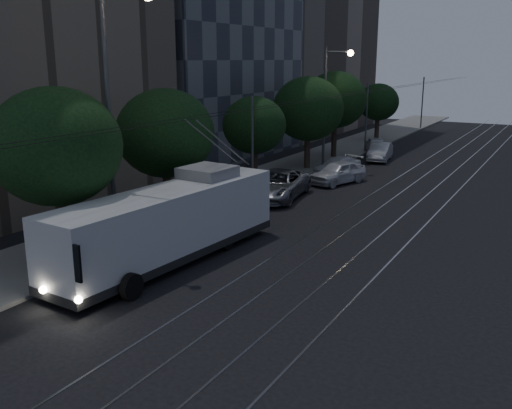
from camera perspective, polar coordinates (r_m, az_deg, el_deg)
The scene contains 18 objects.
ground at distance 22.42m, azimuth -1.24°, elevation -6.58°, with size 120.00×120.00×0.00m, color black.
sidewalk at distance 42.88m, azimuth 3.71°, elevation 3.66°, with size 5.00×90.00×0.15m, color gray.
tram_rails at distance 39.70m, azimuth 16.83°, elevation 2.11°, with size 4.52×90.00×0.02m.
overhead_wires at distance 41.36m, azimuth 6.97°, elevation 7.95°, with size 2.23×90.00×6.00m.
trolleybus at distance 23.16m, azimuth -8.47°, elevation -1.87°, with size 3.28×11.73×5.63m.
pickup_silver at distance 33.62m, azimuth 2.14°, elevation 2.00°, with size 2.73×5.93×1.65m, color gray.
car_white_a at distance 38.06m, azimuth 8.19°, elevation 3.20°, with size 1.75×4.36×1.49m, color silver.
car_white_b at distance 40.88m, azimuth 8.12°, elevation 3.79°, with size 1.73×4.26×1.24m, color white.
car_white_c at distance 47.41m, azimuth 12.30°, elevation 5.17°, with size 1.50×4.29×1.41m, color #B6B5BA.
car_white_d at distance 50.89m, azimuth 11.95°, elevation 5.78°, with size 1.64×4.06×1.39m, color silver.
tree_0 at distance 23.04m, azimuth -19.40°, elevation 5.45°, with size 5.04×5.04×7.05m.
tree_1 at distance 28.39m, azimuth -9.06°, elevation 7.02°, with size 4.83×4.83×6.66m.
tree_2 at distance 35.11m, azimuth -0.18°, elevation 7.90°, with size 3.90×3.90×5.84m.
tree_3 at distance 42.15m, azimuth 5.23°, elevation 9.50°, with size 5.17×5.17×6.82m.
tree_4 at distance 47.43m, azimuth 7.94°, elevation 10.33°, with size 5.09×5.09×7.09m.
tree_5 at distance 57.77m, azimuth 12.12°, elevation 9.97°, with size 3.99×3.99×5.72m.
streetlamp_near at distance 23.59m, azimuth -13.84°, elevation 10.20°, with size 2.59×0.44×10.82m.
streetlamp_far at distance 42.94m, azimuth 7.40°, elevation 10.75°, with size 2.18×0.44×8.86m.
Camera 1 is at (10.67, -18.02, 8.01)m, focal length 40.00 mm.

